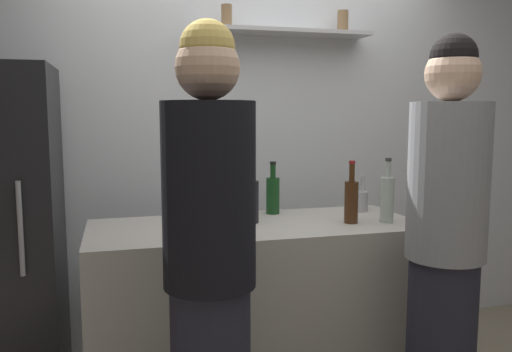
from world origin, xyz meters
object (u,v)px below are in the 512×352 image
(utensil_holder, at_px, (359,201))
(wine_bottle_pale_glass, at_px, (387,198))
(water_bottle_plastic, at_px, (245,198))
(baking_pan, at_px, (210,225))
(wine_bottle_green_glass, at_px, (273,194))
(wine_bottle_amber_glass, at_px, (351,200))
(wine_bottle_dark_glass, at_px, (252,200))
(person_blonde, at_px, (210,270))
(person_grey_hoodie, at_px, (445,245))

(utensil_holder, distance_m, wine_bottle_pale_glass, 0.33)
(water_bottle_plastic, bearing_deg, wine_bottle_pale_glass, -29.62)
(baking_pan, height_order, utensil_holder, utensil_holder)
(wine_bottle_green_glass, distance_m, wine_bottle_amber_glass, 0.47)
(utensil_holder, xyz_separation_m, wine_bottle_pale_glass, (-0.00, -0.32, 0.07))
(wine_bottle_dark_glass, relative_size, person_blonde, 0.17)
(wine_bottle_pale_glass, height_order, person_grey_hoodie, person_grey_hoodie)
(wine_bottle_pale_glass, xyz_separation_m, wine_bottle_green_glass, (-0.51, 0.38, -0.02))
(wine_bottle_green_glass, bearing_deg, utensil_holder, -6.17)
(baking_pan, relative_size, person_grey_hoodie, 0.19)
(wine_bottle_dark_glass, relative_size, water_bottle_plastic, 1.45)
(utensil_holder, relative_size, person_grey_hoodie, 0.12)
(person_blonde, bearing_deg, wine_bottle_green_glass, 167.23)
(baking_pan, xyz_separation_m, wine_bottle_green_glass, (0.42, 0.33, 0.09))
(wine_bottle_pale_glass, distance_m, wine_bottle_dark_glass, 0.71)
(wine_bottle_pale_glass, height_order, wine_bottle_amber_glass, wine_bottle_pale_glass)
(wine_bottle_pale_glass, bearing_deg, wine_bottle_amber_glass, 170.27)
(wine_bottle_amber_glass, height_order, person_blonde, person_blonde)
(wine_bottle_pale_glass, bearing_deg, utensil_holder, 89.85)
(wine_bottle_amber_glass, bearing_deg, person_blonde, -144.50)
(wine_bottle_green_glass, xyz_separation_m, wine_bottle_amber_glass, (0.32, -0.35, 0.01))
(wine_bottle_dark_glass, distance_m, person_blonde, 0.84)
(person_blonde, distance_m, person_grey_hoodie, 1.06)
(wine_bottle_pale_glass, relative_size, wine_bottle_dark_glass, 1.07)
(person_blonde, bearing_deg, baking_pan, -173.59)
(wine_bottle_dark_glass, distance_m, wine_bottle_amber_glass, 0.52)
(wine_bottle_amber_glass, bearing_deg, baking_pan, 178.41)
(baking_pan, distance_m, person_grey_hoodie, 1.09)
(wine_bottle_dark_glass, distance_m, water_bottle_plastic, 0.21)
(utensil_holder, distance_m, wine_bottle_green_glass, 0.52)
(wine_bottle_green_glass, relative_size, wine_bottle_dark_glass, 0.94)
(wine_bottle_pale_glass, xyz_separation_m, person_grey_hoodie, (0.01, -0.49, -0.13))
(baking_pan, relative_size, wine_bottle_dark_glass, 1.08)
(utensil_holder, height_order, wine_bottle_pale_glass, wine_bottle_pale_glass)
(wine_bottle_green_glass, bearing_deg, wine_bottle_pale_glass, -36.66)
(person_blonde, bearing_deg, utensil_holder, 147.15)
(utensil_holder, height_order, wine_bottle_green_glass, wine_bottle_green_glass)
(wine_bottle_dark_glass, bearing_deg, wine_bottle_green_glass, 49.74)
(wine_bottle_green_glass, xyz_separation_m, wine_bottle_dark_glass, (-0.18, -0.21, 0.01))
(wine_bottle_green_glass, relative_size, water_bottle_plastic, 1.37)
(person_blonde, height_order, person_grey_hoodie, person_grey_hoodie)
(baking_pan, xyz_separation_m, person_blonde, (-0.11, -0.63, -0.03))
(wine_bottle_dark_glass, xyz_separation_m, person_blonde, (-0.36, -0.75, -0.12))
(utensil_holder, height_order, person_blonde, person_blonde)
(wine_bottle_pale_glass, distance_m, person_grey_hoodie, 0.51)
(utensil_holder, distance_m, person_grey_hoodie, 0.82)
(baking_pan, distance_m, utensil_holder, 0.97)
(baking_pan, distance_m, wine_bottle_pale_glass, 0.94)
(baking_pan, height_order, wine_bottle_green_glass, wine_bottle_green_glass)
(utensil_holder, relative_size, wine_bottle_green_glass, 0.73)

